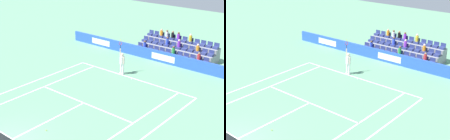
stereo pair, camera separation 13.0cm
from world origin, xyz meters
TOP-DOWN VIEW (x-y plane):
  - line_baseline at (0.00, -11.89)m, footprint 10.97×0.10m
  - line_service at (0.00, -6.40)m, footprint 8.23×0.10m
  - line_centre_service at (0.00, -3.20)m, footprint 0.10×6.40m
  - line_singles_sideline_left at (4.12, -5.95)m, footprint 0.10×11.89m
  - line_singles_sideline_right at (-4.12, -5.95)m, footprint 0.10×11.89m
  - line_doubles_sideline_left at (5.49, -5.95)m, footprint 0.10×11.89m
  - line_doubles_sideline_right at (-5.49, -5.95)m, footprint 0.10×11.89m
  - line_centre_mark at (0.00, -11.79)m, footprint 0.10×0.20m
  - sponsor_barrier at (0.00, -16.45)m, footprint 21.92×0.22m
  - tennis_player at (1.22, -12.08)m, footprint 0.52×0.39m
  - stadium_stand at (0.00, -18.76)m, footprint 7.44×2.85m
  - loose_tennis_ball at (-0.77, -2.53)m, footprint 0.07×0.07m

SIDE VIEW (x-z plane):
  - line_baseline at x=0.00m, z-range 0.00..0.01m
  - line_service at x=0.00m, z-range 0.00..0.01m
  - line_centre_service at x=0.00m, z-range 0.00..0.01m
  - line_singles_sideline_left at x=4.12m, z-range 0.00..0.01m
  - line_singles_sideline_right at x=-4.12m, z-range 0.00..0.01m
  - line_doubles_sideline_left at x=5.49m, z-range 0.00..0.01m
  - line_doubles_sideline_right at x=-5.49m, z-range 0.00..0.01m
  - line_centre_mark at x=0.00m, z-range 0.00..0.01m
  - loose_tennis_ball at x=-0.77m, z-range 0.00..0.07m
  - sponsor_barrier at x=0.00m, z-range 0.00..1.01m
  - stadium_stand at x=0.00m, z-range -0.53..1.64m
  - tennis_player at x=1.22m, z-range -0.43..2.42m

